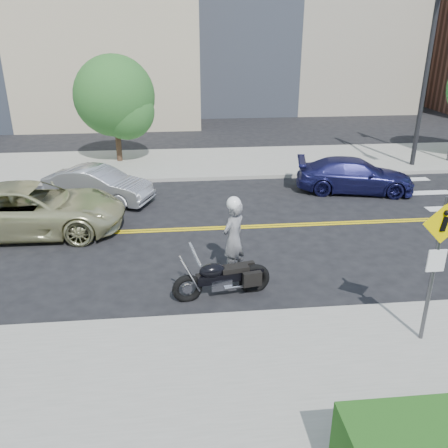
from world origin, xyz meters
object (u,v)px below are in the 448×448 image
object	(u,v)px
motorcyclist	(234,237)
parked_car_blue	(355,175)
motorcycle	(222,269)
suv	(32,209)
parked_car_silver	(99,185)
pedestrian_sign	(436,257)

from	to	relation	value
motorcyclist	parked_car_blue	world-z (taller)	motorcyclist
motorcycle	parked_car_blue	bearing A→B (deg)	40.51
suv	parked_car_silver	bearing A→B (deg)	-31.55
pedestrian_sign	suv	bearing A→B (deg)	144.45
motorcyclist	parked_car_silver	bearing A→B (deg)	-98.39
pedestrian_sign	suv	world-z (taller)	pedestrian_sign
pedestrian_sign	motorcyclist	world-z (taller)	pedestrian_sign
pedestrian_sign	parked_car_blue	distance (m)	9.69
pedestrian_sign	parked_car_blue	size ratio (longest dim) A/B	0.68
motorcycle	parked_car_blue	size ratio (longest dim) A/B	0.52
pedestrian_sign	parked_car_silver	size ratio (longest dim) A/B	0.77
motorcyclist	parked_car_blue	size ratio (longest dim) A/B	0.48
pedestrian_sign	motorcycle	size ratio (longest dim) A/B	1.31
pedestrian_sign	suv	xyz separation A→B (m)	(-9.19, 6.57, -1.19)
motorcyclist	parked_car_blue	xyz separation A→B (m)	(5.41, 6.08, -0.42)
suv	motorcyclist	bearing A→B (deg)	-118.68
parked_car_blue	parked_car_silver	bearing A→B (deg)	103.84
pedestrian_sign	parked_car_blue	xyz separation A→B (m)	(2.02, 9.39, -1.32)
motorcycle	parked_car_blue	distance (m)	9.18
parked_car_silver	pedestrian_sign	bearing A→B (deg)	-118.31
motorcycle	parked_car_silver	xyz separation A→B (m)	(-3.79, 6.87, -0.06)
parked_car_silver	parked_car_blue	distance (m)	9.59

